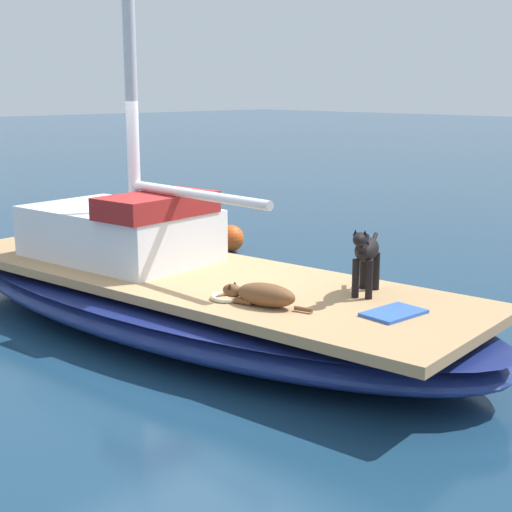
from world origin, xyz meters
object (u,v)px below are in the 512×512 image
(coiled_rope, at_px, (227,297))
(dog_black, at_px, (366,253))
(deck_winch, at_px, (371,277))
(sailboat_main, at_px, (193,301))
(dog_brown, at_px, (263,295))
(deck_towel, at_px, (394,313))
(mooring_buoy, at_px, (231,238))

(coiled_rope, bearing_deg, dog_black, -36.75)
(dog_black, relative_size, deck_winch, 4.16)
(sailboat_main, relative_size, dog_brown, 7.99)
(dog_brown, xyz_separation_m, coiled_rope, (-0.09, 0.39, -0.08))
(sailboat_main, height_order, deck_winch, deck_winch)
(dog_black, bearing_deg, dog_brown, 157.10)
(sailboat_main, height_order, dog_brown, dog_brown)
(sailboat_main, distance_m, dog_black, 2.11)
(deck_towel, bearing_deg, sailboat_main, 97.05)
(dog_brown, distance_m, deck_towel, 1.21)
(deck_towel, distance_m, mooring_buoy, 5.97)
(dog_black, bearing_deg, coiled_rope, 143.25)
(deck_towel, bearing_deg, dog_brown, 122.55)
(coiled_rope, xyz_separation_m, deck_towel, (0.74, -1.41, -0.01))
(sailboat_main, height_order, coiled_rope, coiled_rope)
(deck_winch, distance_m, coiled_rope, 1.53)
(dog_brown, xyz_separation_m, mooring_buoy, (3.43, 4.25, -0.55))
(mooring_buoy, bearing_deg, dog_black, -117.55)
(dog_brown, xyz_separation_m, deck_winch, (1.28, -0.27, -0.01))
(dog_brown, bearing_deg, deck_winch, -12.09)
(coiled_rope, bearing_deg, deck_winch, -25.88)
(dog_brown, height_order, coiled_rope, dog_brown)
(deck_winch, bearing_deg, coiled_rope, 154.12)
(deck_towel, xyz_separation_m, mooring_buoy, (2.78, 5.27, -0.46))
(dog_brown, xyz_separation_m, deck_towel, (0.65, -1.02, -0.09))
(deck_towel, bearing_deg, deck_winch, 49.81)
(mooring_buoy, bearing_deg, deck_winch, -115.42)
(dog_black, height_order, deck_winch, dog_black)
(deck_winch, xyz_separation_m, deck_towel, (-0.63, -0.74, -0.08))
(deck_winch, relative_size, coiled_rope, 0.65)
(dog_brown, distance_m, mooring_buoy, 5.49)
(dog_black, bearing_deg, sailboat_main, 109.15)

